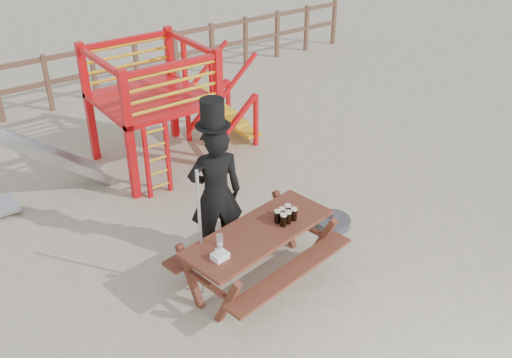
% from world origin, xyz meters
% --- Properties ---
extents(ground, '(60.00, 60.00, 0.00)m').
position_xyz_m(ground, '(0.00, 0.00, 0.00)').
color(ground, '#B8AA8F').
rests_on(ground, ground).
extents(back_fence, '(15.09, 0.09, 1.20)m').
position_xyz_m(back_fence, '(0.00, 7.00, 0.74)').
color(back_fence, brown).
rests_on(back_fence, ground).
extents(playground_fort, '(4.71, 1.84, 2.10)m').
position_xyz_m(playground_fort, '(0.12, 3.58, 1.07)').
color(playground_fort, red).
rests_on(playground_fort, ground).
extents(picnic_table, '(2.18, 1.67, 0.77)m').
position_xyz_m(picnic_table, '(-0.23, 0.03, 0.48)').
color(picnic_table, brown).
rests_on(picnic_table, ground).
extents(man_with_hat, '(0.81, 0.67, 2.26)m').
position_xyz_m(man_with_hat, '(-0.36, 0.79, 1.01)').
color(man_with_hat, black).
rests_on(man_with_hat, ground).
extents(metal_pole, '(0.04, 0.04, 1.75)m').
position_xyz_m(metal_pole, '(-0.93, 0.24, 0.88)').
color(metal_pole, '#B2B2B7').
rests_on(metal_pole, ground).
extents(parasol_base, '(0.52, 0.52, 0.22)m').
position_xyz_m(parasol_base, '(1.36, 0.37, 0.06)').
color(parasol_base, '#3D3D42').
rests_on(parasol_base, ground).
extents(paper_bag, '(0.20, 0.16, 0.08)m').
position_xyz_m(paper_bag, '(-0.91, -0.15, 0.81)').
color(paper_bag, white).
rests_on(paper_bag, picnic_table).
extents(stout_pints, '(0.28, 0.21, 0.17)m').
position_xyz_m(stout_pints, '(0.16, 0.00, 0.85)').
color(stout_pints, black).
rests_on(stout_pints, picnic_table).
extents(empty_glasses, '(0.24, 0.30, 0.15)m').
position_xyz_m(empty_glasses, '(-0.86, -0.05, 0.84)').
color(empty_glasses, silver).
rests_on(empty_glasses, picnic_table).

